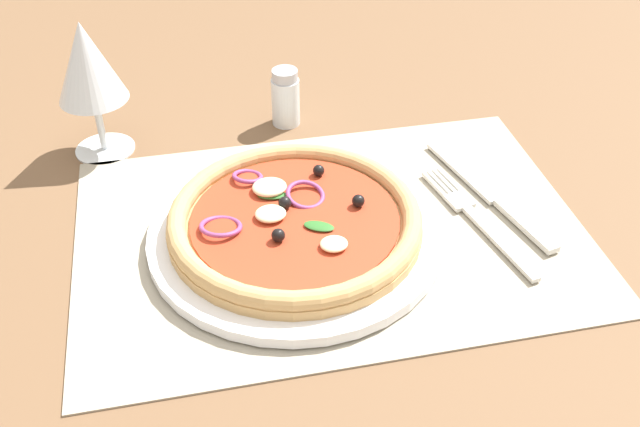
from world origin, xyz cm
name	(u,v)px	position (x,y,z in cm)	size (l,w,h in cm)	color
ground_plane	(331,242)	(0.00, 0.00, -1.20)	(190.00, 140.00, 2.40)	brown
placemat	(331,231)	(0.00, 0.00, 0.20)	(47.34, 32.79, 0.40)	#A39984
plate	(295,234)	(-3.52, -0.57, 0.94)	(27.15, 27.15, 1.08)	white
pizza	(294,220)	(-3.55, -0.52, 2.55)	(23.33, 23.33, 2.52)	tan
fork	(473,215)	(13.78, -0.93, 0.62)	(5.17, 17.93, 0.44)	silver
knife	(488,191)	(16.63, 2.33, 0.65)	(6.27, 19.83, 0.62)	silver
wine_glass	(88,66)	(-21.08, 19.03, 10.08)	(7.20, 7.20, 14.90)	silver
pepper_shaker	(286,98)	(-0.68, 20.49, 3.25)	(3.20, 3.20, 6.70)	silver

